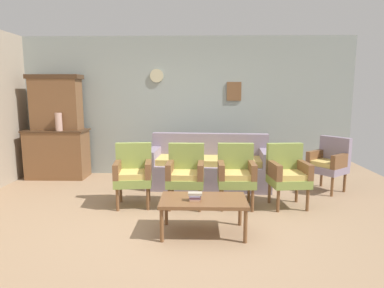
{
  "coord_description": "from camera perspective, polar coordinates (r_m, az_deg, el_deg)",
  "views": [
    {
      "loc": [
        0.24,
        -3.93,
        1.65
      ],
      "look_at": [
        0.12,
        1.09,
        0.85
      ],
      "focal_mm": 30.92,
      "sensor_mm": 36.0,
      "label": 1
    }
  ],
  "objects": [
    {
      "name": "armchair_by_doorway",
      "position": [
        4.81,
        7.62,
        -4.86
      ],
      "size": [
        0.53,
        0.5,
        0.9
      ],
      "color": "#849947",
      "rests_on": "ground"
    },
    {
      "name": "cabinet_upper_hutch",
      "position": [
        6.83,
        -22.4,
        6.71
      ],
      "size": [
        0.99,
        0.38,
        1.03
      ],
      "color": "brown",
      "rests_on": "side_cabinet"
    },
    {
      "name": "coffee_table",
      "position": [
        3.9,
        1.97,
        -10.04
      ],
      "size": [
        1.0,
        0.56,
        0.42
      ],
      "color": "brown",
      "rests_on": "ground"
    },
    {
      "name": "floral_couch",
      "position": [
        5.82,
        2.93,
        -4.11
      ],
      "size": [
        2.14,
        0.95,
        0.9
      ],
      "color": "gray",
      "rests_on": "ground"
    },
    {
      "name": "wingback_chair_by_fireplace",
      "position": [
        5.95,
        22.61,
        -2.79
      ],
      "size": [
        0.71,
        0.71,
        0.9
      ],
      "color": "gray",
      "rests_on": "ground"
    },
    {
      "name": "wall_back_with_decor",
      "position": [
        6.57,
        -0.71,
        6.46
      ],
      "size": [
        6.4,
        0.09,
        2.7
      ],
      "color": "#939E99",
      "rests_on": "ground"
    },
    {
      "name": "vase_on_cabinet",
      "position": [
        6.56,
        -22.01,
        3.56
      ],
      "size": [
        0.12,
        0.12,
        0.33
      ],
      "primitive_type": "cylinder",
      "color": "tan",
      "rests_on": "side_cabinet"
    },
    {
      "name": "armchair_row_middle",
      "position": [
        4.89,
        -10.08,
        -4.71
      ],
      "size": [
        0.57,
        0.55,
        0.9
      ],
      "color": "#849947",
      "rests_on": "ground"
    },
    {
      "name": "side_cabinet",
      "position": [
        6.86,
        -22.17,
        -1.55
      ],
      "size": [
        1.16,
        0.55,
        0.93
      ],
      "color": "brown",
      "rests_on": "ground"
    },
    {
      "name": "ground_plane",
      "position": [
        4.27,
        -2.0,
        -13.71
      ],
      "size": [
        7.68,
        7.68,
        0.0
      ],
      "primitive_type": "plane",
      "color": "#997A5B"
    },
    {
      "name": "book_stack_on_table",
      "position": [
        3.8,
        0.52,
        -9.01
      ],
      "size": [
        0.16,
        0.09,
        0.1
      ],
      "color": "tan",
      "rests_on": "coffee_table"
    },
    {
      "name": "armchair_near_couch_end",
      "position": [
        4.96,
        16.16,
        -4.72
      ],
      "size": [
        0.57,
        0.55,
        0.9
      ],
      "color": "#849947",
      "rests_on": "ground"
    },
    {
      "name": "armchair_near_cabinet",
      "position": [
        4.77,
        -1.1,
        -4.9
      ],
      "size": [
        0.54,
        0.51,
        0.9
      ],
      "color": "#849947",
      "rests_on": "ground"
    }
  ]
}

